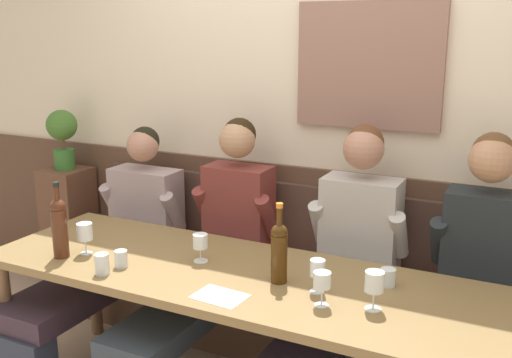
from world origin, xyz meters
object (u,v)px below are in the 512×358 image
(person_right_seat, at_px, (110,248))
(wine_glass_center_front, at_px, (200,243))
(person_center_left_seat, at_px, (340,278))
(wine_bottle_clear_water, at_px, (279,250))
(water_tumbler_left, at_px, (388,277))
(wine_glass_mid_left, at_px, (85,232))
(dining_table, at_px, (239,288))
(person_center_right_seat, at_px, (210,255))
(wine_bottle_green_tall, at_px, (59,226))
(water_tumbler_right, at_px, (121,259))
(wine_glass_left_end, at_px, (322,282))
(wall_bench, at_px, (294,307))
(person_left_seat, at_px, (473,301))
(water_tumbler_center, at_px, (102,264))
(wine_glass_near_bucket, at_px, (374,284))
(potted_plant, at_px, (62,133))
(wine_glass_right_end, at_px, (317,270))

(person_right_seat, bearing_deg, wine_glass_center_front, -18.07)
(person_right_seat, relative_size, person_center_left_seat, 0.92)
(wine_bottle_clear_water, bearing_deg, water_tumbler_left, 21.64)
(wine_glass_mid_left, bearing_deg, dining_table, 9.60)
(person_right_seat, distance_m, person_center_left_seat, 1.35)
(person_center_right_seat, bearing_deg, wine_glass_mid_left, -134.00)
(dining_table, bearing_deg, wine_bottle_green_tall, -165.84)
(wine_glass_center_front, xyz_separation_m, water_tumbler_right, (-0.29, -0.22, -0.05))
(person_right_seat, distance_m, wine_glass_left_end, 1.51)
(wine_bottle_clear_water, relative_size, wine_glass_center_front, 2.63)
(wall_bench, xyz_separation_m, water_tumbler_right, (-0.51, -0.83, 0.49))
(person_center_right_seat, distance_m, water_tumbler_right, 0.54)
(person_left_seat, bearing_deg, water_tumbler_right, -160.89)
(person_center_right_seat, relative_size, water_tumbler_center, 14.07)
(wine_glass_near_bucket, bearing_deg, person_right_seat, 167.21)
(potted_plant, bearing_deg, wall_bench, -1.18)
(wine_glass_right_end, relative_size, potted_plant, 0.36)
(person_center_right_seat, distance_m, wine_glass_center_front, 0.35)
(wine_glass_left_end, bearing_deg, wine_bottle_green_tall, -176.87)
(wine_bottle_green_tall, distance_m, wine_glass_right_end, 1.24)
(water_tumbler_left, distance_m, potted_plant, 2.39)
(person_right_seat, relative_size, wine_glass_center_front, 9.18)
(person_right_seat, xyz_separation_m, person_center_left_seat, (1.35, 0.04, 0.06))
(wine_glass_center_front, height_order, wine_glass_near_bucket, wine_glass_near_bucket)
(wine_bottle_clear_water, bearing_deg, person_right_seat, 166.05)
(wine_glass_near_bucket, xyz_separation_m, wine_glass_mid_left, (-1.40, -0.05, 0.00))
(wine_bottle_clear_water, height_order, water_tumbler_center, wine_bottle_clear_water)
(dining_table, height_order, wine_bottle_green_tall, wine_bottle_green_tall)
(person_right_seat, height_order, person_center_right_seat, person_center_right_seat)
(person_left_seat, height_order, water_tumbler_right, person_left_seat)
(dining_table, xyz_separation_m, person_center_left_seat, (0.37, 0.32, -0.01))
(wine_glass_mid_left, relative_size, wine_glass_left_end, 1.09)
(water_tumbler_center, bearing_deg, water_tumbler_left, 20.96)
(wall_bench, relative_size, wine_glass_center_front, 20.48)
(wine_bottle_green_tall, xyz_separation_m, wine_glass_near_bucket, (1.48, 0.13, -0.05))
(wine_bottle_clear_water, height_order, water_tumbler_right, wine_bottle_clear_water)
(wine_glass_left_end, relative_size, potted_plant, 0.36)
(wine_bottle_clear_water, distance_m, wine_glass_right_end, 0.19)
(person_left_seat, distance_m, wine_glass_left_end, 0.72)
(person_right_seat, relative_size, wine_glass_mid_left, 7.99)
(wine_glass_near_bucket, relative_size, wine_glass_left_end, 1.11)
(wall_bench, distance_m, person_left_seat, 1.08)
(person_left_seat, bearing_deg, wine_glass_left_end, -137.49)
(wine_glass_right_end, relative_size, wine_glass_left_end, 1.00)
(person_right_seat, distance_m, potted_plant, 0.97)
(wine_glass_center_front, bearing_deg, person_center_left_seat, 25.99)
(wine_glass_right_end, bearing_deg, person_right_seat, 166.97)
(person_right_seat, height_order, wine_glass_mid_left, person_right_seat)
(person_right_seat, height_order, person_center_left_seat, person_center_left_seat)
(water_tumbler_center, relative_size, water_tumbler_right, 1.22)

